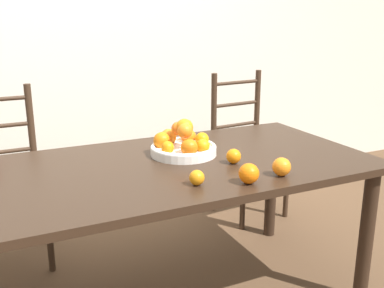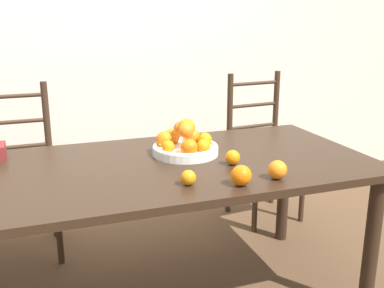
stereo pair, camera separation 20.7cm
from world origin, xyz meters
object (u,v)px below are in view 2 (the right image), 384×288
chair_left (18,177)px  fruit_bowl (185,144)px  orange_loose_0 (277,170)px  orange_loose_3 (188,178)px  orange_loose_1 (241,175)px  chair_right (262,151)px  orange_loose_2 (233,157)px

chair_left → fruit_bowl: bearing=-41.0°
orange_loose_0 → chair_left: chair_left is taller
orange_loose_3 → orange_loose_0: bearing=-8.5°
orange_loose_3 → orange_loose_1: bearing=-20.4°
fruit_bowl → orange_loose_3: 0.42m
orange_loose_1 → chair_right: size_ratio=0.08×
orange_loose_2 → orange_loose_3: bearing=-147.3°
orange_loose_1 → orange_loose_3: orange_loose_1 is taller
fruit_bowl → orange_loose_1: size_ratio=3.84×
fruit_bowl → chair_left: size_ratio=0.32×
fruit_bowl → orange_loose_2: 0.27m
chair_left → orange_loose_1: bearing=-53.5°
orange_loose_1 → orange_loose_0: bearing=5.9°
orange_loose_2 → chair_left: chair_left is taller
chair_left → orange_loose_0: bearing=-47.9°
orange_loose_1 → orange_loose_2: (0.08, 0.25, -0.01)m
fruit_bowl → chair_left: chair_left is taller
orange_loose_0 → orange_loose_1: orange_loose_1 is taller
fruit_bowl → orange_loose_3: bearing=-106.7°
fruit_bowl → chair_left: 1.09m
fruit_bowl → orange_loose_3: fruit_bowl is taller
chair_left → chair_right: (1.59, -0.00, 0.00)m
orange_loose_1 → orange_loose_3: (-0.20, 0.07, -0.01)m
chair_left → chair_right: 1.59m
orange_loose_3 → chair_right: (0.92, 1.07, -0.28)m
fruit_bowl → orange_loose_1: 0.48m
orange_loose_0 → orange_loose_1: size_ratio=0.94×
orange_loose_1 → orange_loose_2: 0.26m
fruit_bowl → orange_loose_0: (0.25, -0.45, -0.01)m
orange_loose_1 → chair_left: 1.47m
orange_loose_2 → orange_loose_3: size_ratio=1.10×
orange_loose_0 → chair_right: 1.28m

